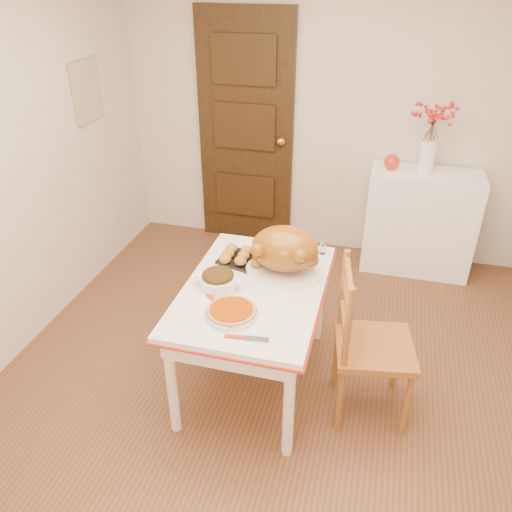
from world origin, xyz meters
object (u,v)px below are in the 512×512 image
(turkey_platter, at_px, (285,251))
(chair_oak, at_px, (375,344))
(kitchen_table, at_px, (254,335))
(sideboard, at_px, (419,222))
(pumpkin_pie, at_px, (232,311))

(turkey_platter, bearing_deg, chair_oak, -35.39)
(kitchen_table, bearing_deg, turkey_platter, 55.69)
(sideboard, bearing_deg, turkey_platter, -119.72)
(kitchen_table, distance_m, chair_oak, 0.74)
(sideboard, relative_size, kitchen_table, 0.74)
(pumpkin_pie, bearing_deg, chair_oak, 17.29)
(chair_oak, height_order, pumpkin_pie, chair_oak)
(kitchen_table, height_order, pumpkin_pie, pumpkin_pie)
(turkey_platter, bearing_deg, pumpkin_pie, -121.40)
(sideboard, distance_m, pumpkin_pie, 2.26)
(kitchen_table, xyz_separation_m, chair_oak, (0.72, -0.06, 0.13))
(kitchen_table, relative_size, chair_oak, 1.22)
(chair_oak, xyz_separation_m, turkey_platter, (-0.59, 0.26, 0.37))
(sideboard, relative_size, chair_oak, 0.90)
(chair_oak, bearing_deg, kitchen_table, 75.53)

